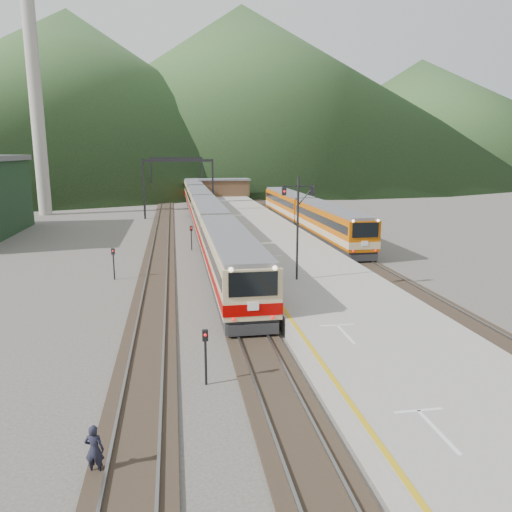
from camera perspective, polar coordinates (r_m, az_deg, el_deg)
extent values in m
plane|color=#47423D|center=(17.14, 4.42, -19.85)|extent=(400.00, 400.00, 0.00)
cube|color=black|center=(54.98, -5.52, 2.45)|extent=(2.60, 200.00, 0.12)
cube|color=slate|center=(54.93, -6.27, 2.53)|extent=(0.10, 200.00, 0.14)
cube|color=slate|center=(55.02, -4.77, 2.58)|extent=(0.10, 200.00, 0.14)
cube|color=black|center=(54.88, -10.73, 2.28)|extent=(2.60, 200.00, 0.12)
cube|color=slate|center=(54.89, -11.49, 2.36)|extent=(0.10, 200.00, 0.14)
cube|color=slate|center=(54.85, -9.98, 2.41)|extent=(0.10, 200.00, 0.14)
cube|color=black|center=(56.91, 6.13, 2.76)|extent=(2.60, 200.00, 0.12)
cube|color=slate|center=(56.70, 5.43, 2.84)|extent=(0.10, 200.00, 0.14)
cube|color=slate|center=(57.08, 6.83, 2.87)|extent=(0.10, 200.00, 0.14)
cube|color=gray|center=(53.62, 0.61, 2.74)|extent=(8.00, 100.00, 1.00)
cube|color=black|center=(69.42, -12.69, 7.45)|extent=(0.25, 0.25, 8.00)
cube|color=black|center=(69.52, -4.95, 7.70)|extent=(0.25, 0.25, 8.00)
cube|color=black|center=(69.15, -8.92, 10.73)|extent=(9.30, 0.22, 0.35)
cube|color=black|center=(94.35, -11.88, 8.58)|extent=(0.25, 0.25, 8.00)
cube|color=black|center=(94.42, -6.17, 8.76)|extent=(0.25, 0.25, 8.00)
cube|color=black|center=(94.14, -9.10, 10.99)|extent=(9.30, 0.22, 0.35)
cylinder|color=#9E998E|center=(78.56, -23.79, 15.28)|extent=(1.80, 1.80, 30.00)
cube|color=#4F3622|center=(92.83, -3.71, 7.76)|extent=(9.00, 4.00, 2.80)
cube|color=slate|center=(92.73, -3.72, 8.72)|extent=(9.40, 4.40, 0.30)
cone|color=#22421E|center=(208.42, -20.31, 16.94)|extent=(180.00, 180.00, 60.00)
cone|color=#22421E|center=(248.08, -1.62, 18.46)|extent=(220.00, 220.00, 75.00)
cone|color=#22421E|center=(251.79, 18.09, 14.94)|extent=(160.00, 160.00, 50.00)
cube|color=tan|center=(33.26, -2.97, -0.31)|extent=(2.89, 19.45, 3.53)
cube|color=tan|center=(52.86, -5.42, 4.20)|extent=(2.89, 19.45, 3.53)
cube|color=tan|center=(72.65, -6.54, 6.26)|extent=(2.89, 19.45, 3.53)
cube|color=tan|center=(92.51, -7.19, 7.43)|extent=(2.89, 19.45, 3.53)
cube|color=#A84A02|center=(49.44, 8.51, 3.43)|extent=(2.67, 17.97, 3.26)
cube|color=#A84A02|center=(67.11, 3.69, 5.73)|extent=(2.67, 17.97, 3.26)
cylinder|color=black|center=(31.31, 4.77, 3.11)|extent=(0.14, 0.14, 6.51)
cube|color=black|center=(31.02, 4.85, 7.97)|extent=(2.20, 0.18, 0.07)
cube|color=black|center=(30.79, 3.23, 7.40)|extent=(0.26, 0.19, 0.50)
cube|color=black|center=(31.32, 6.43, 7.42)|extent=(0.26, 0.19, 0.50)
cylinder|color=black|center=(19.96, -5.77, -11.83)|extent=(0.10, 0.10, 2.00)
cube|color=black|center=(19.56, -5.83, -9.01)|extent=(0.23, 0.17, 0.45)
cylinder|color=black|center=(46.54, -7.39, 1.87)|extent=(0.10, 0.10, 2.00)
cube|color=black|center=(46.37, -7.42, 3.15)|extent=(0.27, 0.24, 0.45)
cylinder|color=black|center=(36.98, -15.94, -1.09)|extent=(0.10, 0.10, 2.00)
cube|color=black|center=(36.76, -16.03, 0.50)|extent=(0.25, 0.21, 0.45)
imported|color=black|center=(15.76, -17.99, -20.31)|extent=(0.61, 0.46, 1.51)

